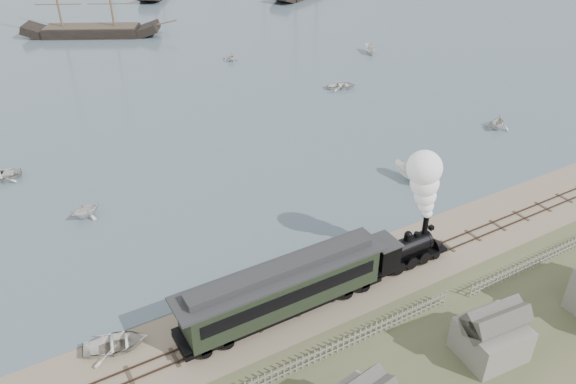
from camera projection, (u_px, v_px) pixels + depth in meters
ground at (355, 263)px, 44.99m from camera, size 600.00×600.00×0.00m
rail_track at (371, 277)px, 43.49m from camera, size 120.00×1.80×0.16m
picket_fence_west at (338, 352)px, 37.05m from camera, size 19.00×0.10×1.20m
picket_fence_east at (538, 265)px, 44.80m from camera, size 15.00×0.10×1.20m
shed_mid at (487, 353)px, 37.00m from camera, size 4.00×3.50×3.60m
locomotive at (420, 216)px, 43.12m from camera, size 7.45×2.78×9.28m
passenger_coach at (283, 288)px, 38.92m from camera, size 15.67×3.02×3.81m
beached_dinghy at (116, 344)px, 37.13m from camera, size 3.82×4.74×0.87m
rowboat_1 at (85, 210)px, 50.24m from camera, size 3.12×3.37×1.46m
rowboat_2 at (410, 173)px, 55.74m from camera, size 4.26×2.04×1.58m
rowboat_3 at (342, 85)px, 77.38m from camera, size 4.12×4.82×0.84m
rowboat_4 at (498, 122)px, 66.15m from camera, size 4.03×4.17×1.68m
rowboat_5 at (370, 49)px, 90.46m from camera, size 3.71×2.50×1.34m
rowboat_7 at (231, 56)px, 87.25m from camera, size 2.87×2.55×1.39m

